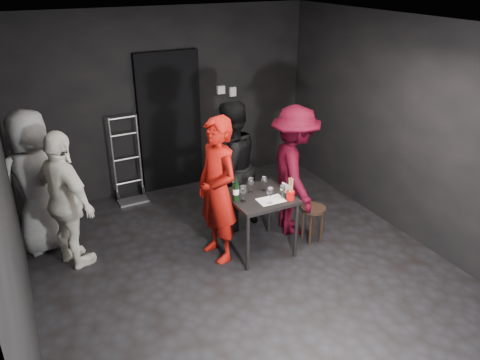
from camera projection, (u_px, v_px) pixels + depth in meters
name	position (u px, v px, depth m)	size (l,w,h in m)	color
floor	(242.00, 266.00, 5.48)	(4.50, 5.00, 0.02)	black
ceiling	(243.00, 25.00, 4.34)	(4.50, 5.00, 0.02)	silver
wall_back	(167.00, 102.00, 6.95)	(4.50, 0.04, 2.70)	black
wall_front	(423.00, 298.00, 2.88)	(4.50, 0.04, 2.70)	black
wall_left	(8.00, 203.00, 4.01)	(0.04, 5.00, 2.70)	black
wall_right	(404.00, 129.00, 5.82)	(0.04, 5.00, 2.70)	black
doorway	(170.00, 122.00, 7.02)	(0.95, 0.10, 2.10)	black
wallbox_upper	(221.00, 90.00, 7.21)	(0.12, 0.06, 0.12)	#B7B7B2
wallbox_lower	(232.00, 92.00, 7.31)	(0.10, 0.06, 0.14)	#B7B7B2
hand_truck	(130.00, 186.00, 6.93)	(0.43, 0.36, 1.28)	#B2B2B7
tasting_table	(260.00, 203.00, 5.52)	(0.72, 0.72, 0.75)	black
stool	(313.00, 215.00, 5.85)	(0.31, 0.31, 0.47)	black
server_red	(217.00, 179.00, 5.26)	(0.74, 0.48, 2.02)	#A40F08
woman_black	(230.00, 158.00, 5.92)	(0.95, 0.52, 1.96)	black
man_maroon	(294.00, 164.00, 5.84)	(1.22, 0.57, 1.89)	#39020F
bystander_cream	(65.00, 195.00, 5.15)	(1.05, 0.50, 1.80)	white
bystander_grey	(34.00, 170.00, 5.42)	(1.02, 0.55, 2.08)	slate
tasting_mat	(271.00, 200.00, 5.37)	(0.31, 0.20, 0.00)	white
wine_glass_a	(243.00, 193.00, 5.31)	(0.08, 0.08, 0.21)	white
wine_glass_b	(235.00, 187.00, 5.45)	(0.07, 0.07, 0.20)	white
wine_glass_c	(251.00, 184.00, 5.51)	(0.08, 0.08, 0.20)	white
wine_glass_d	(270.00, 195.00, 5.25)	(0.08, 0.08, 0.22)	white
wine_glass_e	(283.00, 191.00, 5.39)	(0.07, 0.07, 0.18)	white
wine_glass_f	(264.00, 183.00, 5.56)	(0.07, 0.07, 0.19)	white
wine_bottle	(236.00, 191.00, 5.32)	(0.07, 0.07, 0.29)	black
breadstick_cup	(291.00, 189.00, 5.33)	(0.09, 0.09, 0.29)	red
reserved_card	(285.00, 188.00, 5.53)	(0.08, 0.14, 0.11)	white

